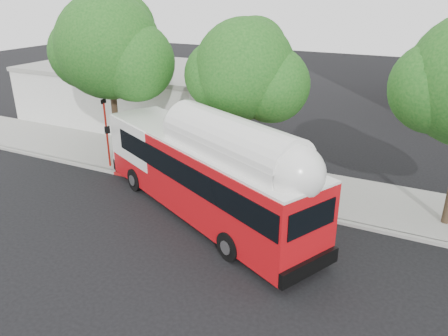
# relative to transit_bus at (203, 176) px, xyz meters

# --- Properties ---
(ground) EXTENTS (120.00, 120.00, 0.00)m
(ground) POSITION_rel_transit_bus_xyz_m (1.13, -1.89, -1.95)
(ground) COLOR black
(ground) RESTS_ON ground
(sidewalk) EXTENTS (60.00, 5.00, 0.15)m
(sidewalk) POSITION_rel_transit_bus_xyz_m (1.13, 4.61, -1.87)
(sidewalk) COLOR gray
(sidewalk) RESTS_ON ground
(curb_strip) EXTENTS (60.00, 0.30, 0.15)m
(curb_strip) POSITION_rel_transit_bus_xyz_m (1.13, 2.01, -1.87)
(curb_strip) COLOR gray
(curb_strip) RESTS_ON ground
(red_curb_segment) EXTENTS (10.00, 0.32, 0.16)m
(red_curb_segment) POSITION_rel_transit_bus_xyz_m (-1.87, 2.01, -1.87)
(red_curb_segment) COLOR maroon
(red_curb_segment) RESTS_ON ground
(street_tree_left) EXTENTS (6.67, 5.80, 9.74)m
(street_tree_left) POSITION_rel_transit_bus_xyz_m (-7.40, 3.67, 4.66)
(street_tree_left) COLOR #2D2116
(street_tree_left) RESTS_ON ground
(street_tree_mid) EXTENTS (5.75, 5.00, 8.62)m
(street_tree_mid) POSITION_rel_transit_bus_xyz_m (0.53, 4.17, 3.96)
(street_tree_mid) COLOR #2D2116
(street_tree_mid) RESTS_ON ground
(low_commercial_bldg) EXTENTS (16.20, 10.20, 4.25)m
(low_commercial_bldg) POSITION_rel_transit_bus_xyz_m (-12.87, 12.11, 0.20)
(low_commercial_bldg) COLOR silver
(low_commercial_bldg) RESTS_ON ground
(transit_bus) EXTENTS (13.71, 8.42, 4.17)m
(transit_bus) POSITION_rel_transit_bus_xyz_m (0.00, 0.00, 0.00)
(transit_bus) COLOR red
(transit_bus) RESTS_ON ground
(signal_pole) EXTENTS (0.12, 0.39, 4.13)m
(signal_pole) POSITION_rel_transit_bus_xyz_m (-7.70, 2.54, 0.17)
(signal_pole) COLOR #AC1B12
(signal_pole) RESTS_ON ground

